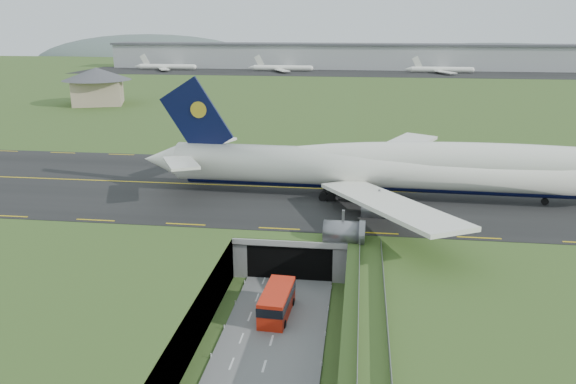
# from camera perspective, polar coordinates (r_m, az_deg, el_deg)

# --- Properties ---
(ground) EXTENTS (900.00, 900.00, 0.00)m
(ground) POSITION_cam_1_polar(r_m,az_deg,el_deg) (72.77, -0.67, -11.69)
(ground) COLOR #435B24
(ground) RESTS_ON ground
(airfield_deck) EXTENTS (800.00, 800.00, 6.00)m
(airfield_deck) POSITION_cam_1_polar(r_m,az_deg,el_deg) (71.38, -0.68, -9.58)
(airfield_deck) COLOR gray
(airfield_deck) RESTS_ON ground
(trench_road) EXTENTS (12.00, 75.00, 0.20)m
(trench_road) POSITION_cam_1_polar(r_m,az_deg,el_deg) (66.30, -1.61, -14.70)
(trench_road) COLOR slate
(trench_road) RESTS_ON ground
(taxiway) EXTENTS (800.00, 44.00, 0.18)m
(taxiway) POSITION_cam_1_polar(r_m,az_deg,el_deg) (100.83, 1.94, 0.36)
(taxiway) COLOR black
(taxiway) RESTS_ON airfield_deck
(tunnel_portal) EXTENTS (17.00, 22.30, 6.00)m
(tunnel_portal) POSITION_cam_1_polar(r_m,az_deg,el_deg) (86.40, 0.88, -4.46)
(tunnel_portal) COLOR gray
(tunnel_portal) RESTS_ON ground
(guideway) EXTENTS (3.00, 53.00, 7.05)m
(guideway) POSITION_cam_1_polar(r_m,az_deg,el_deg) (53.13, 8.62, -17.08)
(guideway) COLOR #A8A8A3
(guideway) RESTS_ON ground
(jumbo_jet) EXTENTS (97.62, 62.27, 20.60)m
(jumbo_jet) POSITION_cam_1_polar(r_m,az_deg,el_deg) (95.76, 13.05, 2.41)
(jumbo_jet) COLOR white
(jumbo_jet) RESTS_ON ground
(shuttle_tram) EXTENTS (3.70, 8.66, 3.44)m
(shuttle_tram) POSITION_cam_1_polar(r_m,az_deg,el_deg) (70.11, -1.15, -11.14)
(shuttle_tram) COLOR red
(shuttle_tram) RESTS_ON ground
(service_building) EXTENTS (30.64, 30.64, 13.14)m
(service_building) POSITION_cam_1_polar(r_m,az_deg,el_deg) (215.58, -18.81, 10.46)
(service_building) COLOR tan
(service_building) RESTS_ON ground
(cargo_terminal) EXTENTS (320.00, 67.00, 15.60)m
(cargo_terminal) POSITION_cam_1_polar(r_m,az_deg,el_deg) (363.34, 6.09, 13.57)
(cargo_terminal) COLOR #B2B2B2
(cargo_terminal) RESTS_ON ground
(distant_hills) EXTENTS (700.00, 91.00, 60.00)m
(distant_hills) POSITION_cam_1_polar(r_m,az_deg,el_deg) (497.82, 14.07, 11.99)
(distant_hills) COLOR #4F5F5A
(distant_hills) RESTS_ON ground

